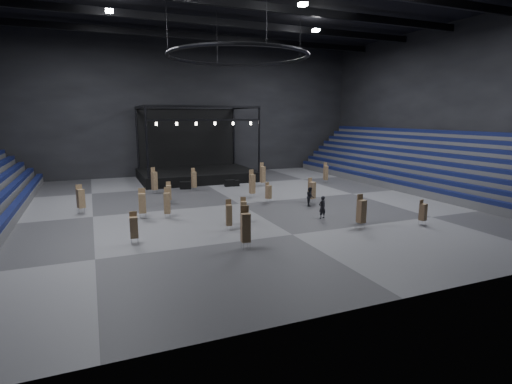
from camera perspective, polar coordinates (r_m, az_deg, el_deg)
name	(u,v)px	position (r m, az deg, el deg)	size (l,w,h in m)	color
floor	(239,204)	(36.71, -2.41, -1.70)	(50.00, 50.00, 0.00)	#57575A
wall_back	(185,108)	(56.04, -10.06, 11.71)	(50.00, 0.20, 18.00)	black
wall_front	(419,89)	(17.69, 22.23, 13.48)	(50.00, 0.20, 18.00)	black
wall_right	(449,106)	(50.26, 25.90, 10.95)	(0.20, 42.00, 18.00)	black
bleachers_right	(430,172)	(49.13, 23.60, 2.63)	(7.20, 40.00, 6.40)	#4A4A4C
stage	(196,168)	(51.80, -8.64, 3.47)	(14.00, 10.00, 9.20)	black
truss_ring	(238,56)	(36.20, -2.58, 18.83)	(12.30, 12.30, 5.15)	black
roof_girders	(238,4)	(37.02, -2.64, 25.27)	(49.00, 30.35, 0.70)	black
flight_case_left	(186,185)	(44.76, -10.03, 0.94)	(1.22, 0.61, 0.81)	black
flight_case_mid	(230,183)	(45.82, -3.77, 1.28)	(1.15, 0.57, 0.77)	black
flight_case_right	(235,183)	(45.95, -3.06, 1.26)	(1.03, 0.52, 0.69)	black
chair_stack_0	(154,180)	(42.59, -14.33, 1.62)	(0.64, 0.64, 2.74)	silver
chair_stack_1	(134,227)	(26.22, -17.05, -4.78)	(0.52, 0.52, 2.06)	silver
chair_stack_2	(263,174)	(45.92, 0.96, 2.57)	(0.57, 0.57, 2.71)	silver
chair_stack_3	(326,173)	(48.69, 9.93, 2.75)	(0.47, 0.47, 2.48)	silver
chair_stack_4	(423,212)	(31.87, 22.74, -2.60)	(0.53, 0.53, 1.89)	silver
chair_stack_5	(361,211)	(29.45, 14.81, -2.60)	(0.56, 0.56, 2.47)	silver
chair_stack_6	(229,215)	(28.12, -3.89, -3.23)	(0.49, 0.49, 2.19)	silver
chair_stack_7	(252,183)	(39.35, -0.55, 1.23)	(0.53, 0.53, 2.76)	silver
chair_stack_8	(167,203)	(32.07, -12.58, -1.49)	(0.58, 0.58, 2.45)	silver
chair_stack_9	(312,190)	(37.07, 7.97, 0.31)	(0.70, 0.70, 2.36)	silver
chair_stack_10	(142,203)	(32.43, -15.94, -1.47)	(0.61, 0.61, 2.40)	silver
chair_stack_11	(81,198)	(36.01, -23.77, -0.81)	(0.70, 0.70, 2.39)	silver
chair_stack_12	(362,209)	(30.84, 14.88, -2.32)	(0.54, 0.54, 2.15)	silver
chair_stack_13	(268,192)	(37.09, 1.79, 0.05)	(0.57, 0.57, 1.90)	silver
chair_stack_14	(169,192)	(37.46, -12.36, -0.02)	(0.49, 0.49, 2.03)	silver
chair_stack_15	(245,227)	(24.12, -1.52, -4.99)	(0.59, 0.59, 2.64)	silver
chair_stack_16	(194,179)	(43.39, -8.86, 1.81)	(0.52, 0.52, 2.47)	silver
chair_stack_17	(243,210)	(29.86, -1.81, -2.53)	(0.52, 0.52, 2.00)	silver
man_center	(322,207)	(31.76, 9.45, -2.16)	(0.65, 0.43, 1.80)	black
crew_member	(310,196)	(36.06, 7.74, -0.64)	(0.83, 0.64, 1.70)	black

